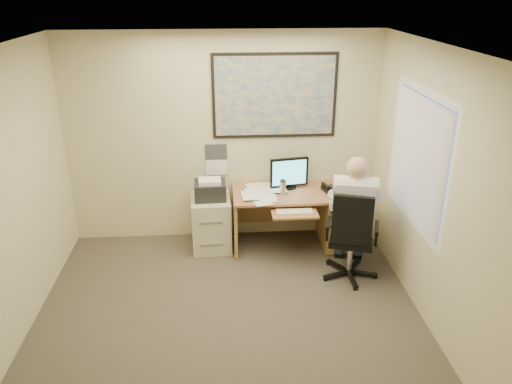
{
  "coord_description": "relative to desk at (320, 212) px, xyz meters",
  "views": [
    {
      "loc": [
        -0.03,
        -3.9,
        3.21
      ],
      "look_at": [
        0.35,
        1.3,
        1.01
      ],
      "focal_mm": 35.0,
      "sensor_mm": 36.0,
      "label": 1
    }
  ],
  "objects": [
    {
      "name": "room_shell",
      "position": [
        -1.22,
        -1.9,
        0.9
      ],
      "size": [
        4.0,
        4.5,
        2.7
      ],
      "color": "#3E3830",
      "rests_on": "ground"
    },
    {
      "name": "desk",
      "position": [
        0.0,
        0.0,
        0.0
      ],
      "size": [
        1.6,
        0.97,
        1.15
      ],
      "color": "#A26945",
      "rests_on": "ground"
    },
    {
      "name": "world_map",
      "position": [
        -0.57,
        0.33,
        1.45
      ],
      "size": [
        1.56,
        0.03,
        1.06
      ],
      "primitive_type": "cube",
      "color": "#1E4C93",
      "rests_on": "room_shell"
    },
    {
      "name": "wall_calendar",
      "position": [
        -1.32,
        0.34,
        0.63
      ],
      "size": [
        0.28,
        0.01,
        0.42
      ],
      "primitive_type": "cube",
      "color": "white",
      "rests_on": "room_shell"
    },
    {
      "name": "window_blinds",
      "position": [
        0.75,
        -1.1,
        1.1
      ],
      "size": [
        0.06,
        1.4,
        1.3
      ],
      "primitive_type": null,
      "color": "beige",
      "rests_on": "room_shell"
    },
    {
      "name": "filing_cabinet",
      "position": [
        -1.41,
        0.01,
        -0.04
      ],
      "size": [
        0.51,
        0.6,
        0.95
      ],
      "rotation": [
        0.0,
        0.0,
        0.04
      ],
      "color": "beige",
      "rests_on": "ground"
    },
    {
      "name": "office_chair",
      "position": [
        0.23,
        -0.87,
        -0.12
      ],
      "size": [
        0.84,
        0.84,
        1.12
      ],
      "rotation": [
        0.0,
        0.0,
        -0.31
      ],
      "color": "black",
      "rests_on": "ground"
    },
    {
      "name": "person",
      "position": [
        0.21,
        -0.79,
        0.29
      ],
      "size": [
        0.81,
        1.01,
        1.46
      ],
      "primitive_type": null,
      "rotation": [
        0.0,
        0.0,
        -0.23
      ],
      "color": "silver",
      "rests_on": "office_chair"
    }
  ]
}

